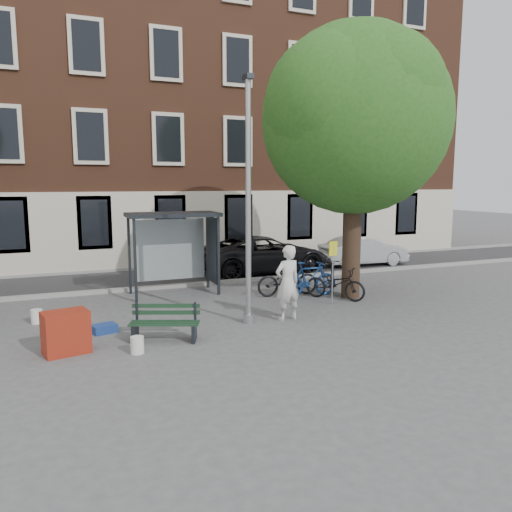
{
  "coord_description": "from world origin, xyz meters",
  "views": [
    {
      "loc": [
        -4.48,
        -11.53,
        3.55
      ],
      "look_at": [
        1.02,
        2.01,
        1.4
      ],
      "focal_mm": 35.0,
      "sensor_mm": 36.0,
      "label": 1
    }
  ],
  "objects": [
    {
      "name": "ground",
      "position": [
        0.0,
        0.0,
        0.0
      ],
      "size": [
        90.0,
        90.0,
        0.0
      ],
      "primitive_type": "plane",
      "color": "#4C4C4F",
      "rests_on": "ground"
    },
    {
      "name": "road",
      "position": [
        0.0,
        7.0,
        0.01
      ],
      "size": [
        40.0,
        4.0,
        0.01
      ],
      "primitive_type": "cube",
      "color": "#28282B",
      "rests_on": "ground"
    },
    {
      "name": "curb_near",
      "position": [
        0.0,
        5.0,
        0.06
      ],
      "size": [
        40.0,
        0.25,
        0.12
      ],
      "primitive_type": "cube",
      "color": "gray",
      "rests_on": "ground"
    },
    {
      "name": "curb_far",
      "position": [
        0.0,
        9.0,
        0.06
      ],
      "size": [
        40.0,
        0.25,
        0.12
      ],
      "primitive_type": "cube",
      "color": "gray",
      "rests_on": "ground"
    },
    {
      "name": "building_row",
      "position": [
        0.0,
        13.0,
        7.0
      ],
      "size": [
        30.0,
        8.0,
        14.0
      ],
      "primitive_type": "cube",
      "color": "brown",
      "rests_on": "ground"
    },
    {
      "name": "lamppost",
      "position": [
        0.0,
        0.0,
        2.78
      ],
      "size": [
        0.28,
        0.35,
        6.11
      ],
      "color": "#9EA0A3",
      "rests_on": "ground"
    },
    {
      "name": "tree_right",
      "position": [
        4.01,
        1.38,
        5.62
      ],
      "size": [
        5.76,
        5.6,
        8.2
      ],
      "color": "black",
      "rests_on": "ground"
    },
    {
      "name": "bus_shelter",
      "position": [
        -0.61,
        4.11,
        1.92
      ],
      "size": [
        2.85,
        1.45,
        2.62
      ],
      "color": "#1E2328",
      "rests_on": "ground"
    },
    {
      "name": "painter",
      "position": [
        1.04,
        -0.11,
        0.98
      ],
      "size": [
        0.78,
        0.58,
        1.97
      ],
      "primitive_type": "imported",
      "rotation": [
        0.0,
        0.0,
        3.3
      ],
      "color": "silver",
      "rests_on": "ground"
    },
    {
      "name": "bench",
      "position": [
        -2.27,
        -0.62,
        0.37
      ],
      "size": [
        1.63,
        1.03,
        0.8
      ],
      "rotation": [
        0.0,
        0.0,
        -0.38
      ],
      "color": "#1E2328",
      "rests_on": "ground"
    },
    {
      "name": "bike_a",
      "position": [
        2.28,
        2.46,
        0.52
      ],
      "size": [
        2.05,
        0.87,
        1.05
      ],
      "primitive_type": "imported",
      "rotation": [
        0.0,
        0.0,
        1.48
      ],
      "color": "black",
      "rests_on": "ground"
    },
    {
      "name": "bike_b",
      "position": [
        2.85,
        2.06,
        0.56
      ],
      "size": [
        1.87,
        0.57,
        1.12
      ],
      "primitive_type": "imported",
      "rotation": [
        0.0,
        0.0,
        1.54
      ],
      "color": "navy",
      "rests_on": "ground"
    },
    {
      "name": "bike_c",
      "position": [
        3.41,
        1.42,
        0.49
      ],
      "size": [
        1.7,
        1.87,
        0.99
      ],
      "primitive_type": "imported",
      "rotation": [
        0.0,
        0.0,
        0.69
      ],
      "color": "black",
      "rests_on": "ground"
    },
    {
      "name": "bike_d",
      "position": [
        3.99,
        2.58,
        0.5
      ],
      "size": [
        1.24,
        1.68,
        1.0
      ],
      "primitive_type": "imported",
      "rotation": [
        0.0,
        0.0,
        2.62
      ],
      "color": "black",
      "rests_on": "ground"
    },
    {
      "name": "car_dark",
      "position": [
        3.21,
        6.52,
        0.73
      ],
      "size": [
        5.37,
        2.66,
        1.46
      ],
      "primitive_type": "imported",
      "rotation": [
        0.0,
        0.0,
        1.62
      ],
      "color": "black",
      "rests_on": "ground"
    },
    {
      "name": "car_silver",
      "position": [
        7.89,
        6.54,
        0.63
      ],
      "size": [
        3.89,
        1.51,
        1.26
      ],
      "primitive_type": "imported",
      "rotation": [
        0.0,
        0.0,
        1.52
      ],
      "color": "#A5A8AC",
      "rests_on": "ground"
    },
    {
      "name": "red_stand",
      "position": [
        -4.37,
        -0.69,
        0.45
      ],
      "size": [
        1.01,
        0.79,
        0.9
      ],
      "primitive_type": "cube",
      "rotation": [
        0.0,
        0.0,
        0.23
      ],
      "color": "maroon",
      "rests_on": "ground"
    },
    {
      "name": "blue_crate",
      "position": [
        -3.5,
        0.52,
        0.1
      ],
      "size": [
        0.63,
        0.53,
        0.2
      ],
      "primitive_type": "cube",
      "rotation": [
        0.0,
        0.0,
        0.26
      ],
      "color": "navy",
      "rests_on": "ground"
    },
    {
      "name": "bucket_a",
      "position": [
        -3.0,
        -1.27,
        0.18
      ],
      "size": [
        0.3,
        0.3,
        0.36
      ],
      "primitive_type": "cylinder",
      "rotation": [
        0.0,
        0.0,
        -0.08
      ],
      "color": "silver",
      "rests_on": "ground"
    },
    {
      "name": "bucket_c",
      "position": [
        -5.02,
        2.0,
        0.18
      ],
      "size": [
        0.3,
        0.3,
        0.36
      ],
      "primitive_type": "cylinder",
      "rotation": [
        0.0,
        0.0,
        -0.07
      ],
      "color": "white",
      "rests_on": "ground"
    },
    {
      "name": "notice_sign",
      "position": [
        3.0,
        0.92,
        1.34
      ],
      "size": [
        0.32,
        0.12,
        1.87
      ],
      "rotation": [
        0.0,
        0.0,
        0.28
      ],
      "color": "#9EA0A3",
      "rests_on": "ground"
    }
  ]
}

